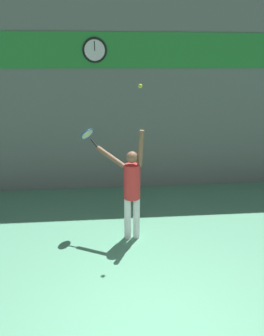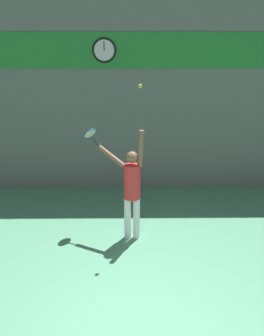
{
  "view_description": "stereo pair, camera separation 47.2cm",
  "coord_description": "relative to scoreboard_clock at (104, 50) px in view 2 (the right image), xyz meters",
  "views": [
    {
      "loc": [
        -0.61,
        -3.14,
        3.24
      ],
      "look_at": [
        -0.08,
        2.5,
        1.42
      ],
      "focal_mm": 35.0,
      "sensor_mm": 36.0,
      "label": 1
    },
    {
      "loc": [
        -0.14,
        -3.16,
        3.24
      ],
      "look_at": [
        -0.08,
        2.5,
        1.42
      ],
      "focal_mm": 35.0,
      "sensor_mm": 36.0,
      "label": 2
    }
  ],
  "objects": [
    {
      "name": "sponsor_banner",
      "position": [
        0.72,
        0.02,
        -0.0
      ],
      "size": [
        7.69,
        0.02,
        0.83
      ],
      "color": "#288C38"
    },
    {
      "name": "tennis_player",
      "position": [
        0.63,
        -2.7,
        -2.47
      ],
      "size": [
        0.89,
        0.59,
        2.12
      ],
      "color": "white",
      "rests_on": "ground_plane"
    },
    {
      "name": "tennis_ball",
      "position": [
        0.78,
        -2.78,
        -0.66
      ],
      "size": [
        0.07,
        0.07,
        0.07
      ],
      "color": "#CCDB2D"
    },
    {
      "name": "tennis_racket",
      "position": [
        -0.15,
        -2.14,
        -1.61
      ],
      "size": [
        0.39,
        0.39,
        0.36
      ],
      "color": "black"
    },
    {
      "name": "back_wall",
      "position": [
        0.72,
        0.08,
        -1.03
      ],
      "size": [
        18.0,
        0.1,
        5.0
      ],
      "color": "slate",
      "rests_on": "ground_plane"
    },
    {
      "name": "scoreboard_clock",
      "position": [
        0.0,
        0.0,
        0.0
      ],
      "size": [
        0.59,
        0.05,
        0.59
      ],
      "color": "white"
    }
  ]
}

